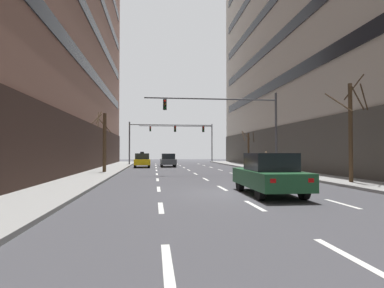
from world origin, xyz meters
name	(u,v)px	position (x,y,z in m)	size (l,w,h in m)	color
ground_plane	(232,194)	(0.00, 0.00, 0.00)	(120.00, 120.00, 0.00)	#424247
sidewalk_left	(44,195)	(-7.65, 0.00, 0.07)	(2.93, 80.00, 0.14)	gray
lane_stripe_l1_s2	(167,263)	(-3.09, -8.00, 0.00)	(0.16, 2.00, 0.01)	silver
lane_stripe_l1_s3	(161,208)	(-3.09, -3.00, 0.00)	(0.16, 2.00, 0.01)	silver
lane_stripe_l1_s4	(159,189)	(-3.09, 2.00, 0.00)	(0.16, 2.00, 0.01)	silver
lane_stripe_l1_s5	(158,180)	(-3.09, 7.00, 0.00)	(0.16, 2.00, 0.01)	silver
lane_stripe_l1_s6	(157,174)	(-3.09, 12.00, 0.00)	(0.16, 2.00, 0.01)	silver
lane_stripe_l1_s7	(156,170)	(-3.09, 17.00, 0.00)	(0.16, 2.00, 0.01)	silver
lane_stripe_l1_s8	(156,168)	(-3.09, 22.00, 0.00)	(0.16, 2.00, 0.01)	silver
lane_stripe_l1_s9	(156,166)	(-3.09, 27.00, 0.00)	(0.16, 2.00, 0.01)	silver
lane_stripe_l1_s10	(156,164)	(-3.09, 32.00, 0.00)	(0.16, 2.00, 0.01)	silver
lane_stripe_l2_s2	(347,255)	(0.00, -8.00, 0.00)	(0.16, 2.00, 0.01)	silver
lane_stripe_l2_s3	(255,206)	(0.00, -3.00, 0.00)	(0.16, 2.00, 0.01)	silver
lane_stripe_l2_s4	(222,188)	(0.00, 2.00, 0.00)	(0.16, 2.00, 0.01)	silver
lane_stripe_l2_s5	(206,179)	(0.00, 7.00, 0.00)	(0.16, 2.00, 0.01)	silver
lane_stripe_l2_s6	(195,174)	(0.00, 12.00, 0.00)	(0.16, 2.00, 0.01)	silver
lane_stripe_l2_s7	(189,170)	(0.00, 17.00, 0.00)	(0.16, 2.00, 0.01)	silver
lane_stripe_l2_s8	(184,167)	(0.00, 22.00, 0.00)	(0.16, 2.00, 0.01)	silver
lane_stripe_l2_s9	(180,165)	(0.00, 27.00, 0.00)	(0.16, 2.00, 0.01)	silver
lane_stripe_l2_s10	(177,164)	(0.00, 32.00, 0.00)	(0.16, 2.00, 0.01)	silver
lane_stripe_l3_s3	(342,204)	(3.09, -3.00, 0.00)	(0.16, 2.00, 0.01)	silver
lane_stripe_l3_s4	(283,187)	(3.09, 2.00, 0.00)	(0.16, 2.00, 0.01)	silver
lane_stripe_l3_s5	(252,179)	(3.09, 7.00, 0.00)	(0.16, 2.00, 0.01)	silver
lane_stripe_l3_s6	(233,173)	(3.09, 12.00, 0.00)	(0.16, 2.00, 0.01)	silver
lane_stripe_l3_s7	(220,170)	(3.09, 17.00, 0.00)	(0.16, 2.00, 0.01)	silver
lane_stripe_l3_s8	(211,167)	(3.09, 22.00, 0.00)	(0.16, 2.00, 0.01)	silver
lane_stripe_l3_s9	(204,165)	(3.09, 27.00, 0.00)	(0.16, 2.00, 0.01)	silver
lane_stripe_l3_s10	(199,164)	(3.09, 32.00, 0.00)	(0.16, 2.00, 0.01)	silver
car_driving_0	(269,174)	(1.40, -0.61, 0.85)	(1.99, 4.65, 1.73)	black
taxi_driving_1	(142,160)	(-4.68, 23.00, 0.79)	(1.94, 4.31, 1.76)	black
car_driving_2	(168,160)	(-1.69, 23.89, 0.77)	(1.80, 4.18, 1.56)	black
traffic_signal_0	(236,116)	(3.21, 11.47, 4.65)	(10.76, 0.35, 6.47)	#4C4C51
traffic_signal_1	(161,133)	(-2.41, 29.17, 4.32)	(11.12, 0.35, 5.61)	#4C4C51
traffic_signal_2	(189,134)	(2.51, 40.12, 4.78)	(12.52, 0.34, 6.40)	#4C4C51
street_tree_0	(351,128)	(7.35, 2.83, 3.07)	(2.15, 1.91, 5.92)	#4C3823
street_tree_1	(248,148)	(7.34, 21.53, 2.20)	(1.53, 1.42, 4.07)	#4C3823
street_tree_2	(104,141)	(-7.38, 13.24, 2.67)	(1.64, 1.64, 5.02)	#4C3823
pedestrian_1	(266,158)	(8.04, 17.83, 1.13)	(0.49, 0.33, 1.70)	brown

